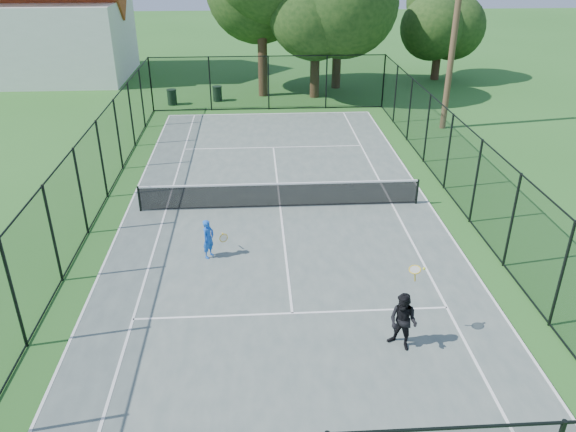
{
  "coord_description": "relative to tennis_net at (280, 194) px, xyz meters",
  "views": [
    {
      "loc": [
        -0.85,
        -18.31,
        8.9
      ],
      "look_at": [
        0.1,
        -3.0,
        1.2
      ],
      "focal_mm": 35.0,
      "sensor_mm": 36.0,
      "label": 1
    }
  ],
  "objects": [
    {
      "name": "ground",
      "position": [
        0.0,
        0.0,
        -0.58
      ],
      "size": [
        120.0,
        120.0,
        0.0
      ],
      "primitive_type": "plane",
      "color": "#296121"
    },
    {
      "name": "tennis_court",
      "position": [
        0.0,
        0.0,
        -0.55
      ],
      "size": [
        11.0,
        24.0,
        0.06
      ],
      "primitive_type": "cube",
      "color": "#505E59",
      "rests_on": "ground"
    },
    {
      "name": "tennis_net",
      "position": [
        0.0,
        0.0,
        0.0
      ],
      "size": [
        10.08,
        0.08,
        0.95
      ],
      "color": "black",
      "rests_on": "tennis_court"
    },
    {
      "name": "fence",
      "position": [
        0.0,
        0.0,
        0.92
      ],
      "size": [
        13.1,
        26.1,
        3.0
      ],
      "color": "black",
      "rests_on": "ground"
    },
    {
      "name": "tree_near_mid",
      "position": [
        2.86,
        15.55,
        4.77
      ],
      "size": [
        6.64,
        6.64,
        8.68
      ],
      "color": "#332114",
      "rests_on": "ground"
    },
    {
      "name": "tree_near_right",
      "position": [
        4.5,
        17.8,
        4.06
      ],
      "size": [
        5.29,
        5.29,
        7.3
      ],
      "color": "#332114",
      "rests_on": "ground"
    },
    {
      "name": "tree_far_right",
      "position": [
        11.62,
        19.75,
        3.21
      ],
      "size": [
        4.63,
        4.63,
        6.13
      ],
      "color": "#332114",
      "rests_on": "ground"
    },
    {
      "name": "building",
      "position": [
        -17.0,
        22.0,
        4.35
      ],
      "size": [
        15.3,
        8.15,
        11.87
      ],
      "color": "silver",
      "rests_on": "ground"
    },
    {
      "name": "trash_bin_left",
      "position": [
        -5.6,
        14.32,
        -0.12
      ],
      "size": [
        0.58,
        0.58,
        0.9
      ],
      "color": "black",
      "rests_on": "ground"
    },
    {
      "name": "trash_bin_right",
      "position": [
        -3.01,
        14.98,
        -0.13
      ],
      "size": [
        0.58,
        0.58,
        0.88
      ],
      "color": "black",
      "rests_on": "ground"
    },
    {
      "name": "utility_pole",
      "position": [
        8.82,
        9.0,
        3.45
      ],
      "size": [
        1.4,
        0.3,
        7.94
      ],
      "color": "#4C3823",
      "rests_on": "ground"
    },
    {
      "name": "player_blue",
      "position": [
        -2.33,
        -3.35,
        0.1
      ],
      "size": [
        0.83,
        0.54,
        1.24
      ],
      "color": "blue",
      "rests_on": "tennis_court"
    },
    {
      "name": "player_black",
      "position": [
        2.5,
        -7.88,
        0.23
      ],
      "size": [
        1.0,
        0.95,
        2.02
      ],
      "color": "black",
      "rests_on": "tennis_court"
    }
  ]
}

